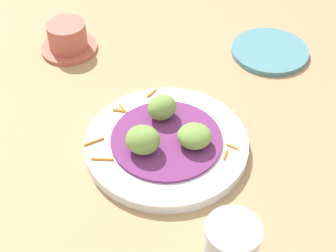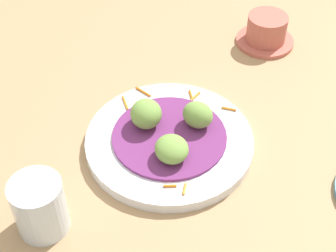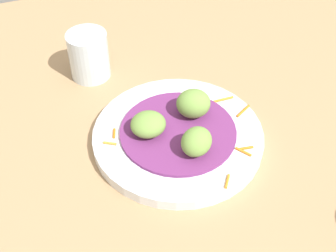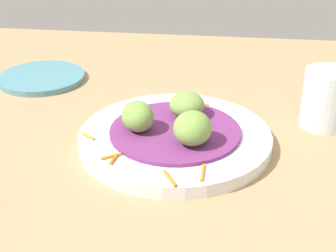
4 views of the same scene
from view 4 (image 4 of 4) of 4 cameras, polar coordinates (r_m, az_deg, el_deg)
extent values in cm
cube|color=tan|center=(68.67, 0.54, -4.03)|extent=(110.00, 110.00, 2.00)
cylinder|color=silver|center=(70.25, 0.49, -1.42)|extent=(27.30, 27.30, 1.87)
cylinder|color=#702D6B|center=(69.67, 0.50, -0.55)|extent=(18.58, 18.58, 0.54)
cylinder|color=orange|center=(59.40, 0.23, -6.09)|extent=(3.25, 2.08, 0.40)
cylinder|color=orange|center=(63.47, -6.30, -3.85)|extent=(2.27, 0.74, 0.40)
cylinder|color=orange|center=(78.01, 4.00, 2.56)|extent=(0.99, 1.98, 0.40)
cylinder|color=orange|center=(69.40, -9.16, -1.12)|extent=(1.79, 2.26, 0.40)
cylinder|color=orange|center=(60.64, 4.04, -5.39)|extent=(3.60, 0.49, 0.40)
cylinder|color=orange|center=(79.21, 2.71, 3.00)|extent=(1.99, 1.39, 0.40)
cylinder|color=orange|center=(64.19, -6.62, -3.48)|extent=(1.84, 2.48, 0.40)
ellipsoid|color=#759E47|center=(64.99, 2.85, -0.25)|extent=(6.50, 6.18, 4.57)
ellipsoid|color=#759E47|center=(72.65, 2.20, 2.47)|extent=(5.80, 5.44, 3.54)
ellipsoid|color=#759E47|center=(68.46, -3.53, 1.13)|extent=(6.71, 6.54, 4.29)
cylinder|color=teal|center=(95.05, -14.38, 5.44)|extent=(15.82, 15.82, 1.04)
cylinder|color=silver|center=(77.84, 17.87, 3.06)|extent=(7.34, 7.34, 8.82)
camera|label=1|loc=(0.85, 58.09, 35.46)|focal=53.85mm
camera|label=2|loc=(1.19, 16.91, 39.53)|focal=54.81mm
camera|label=3|loc=(0.99, -32.64, 35.11)|focal=49.07mm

